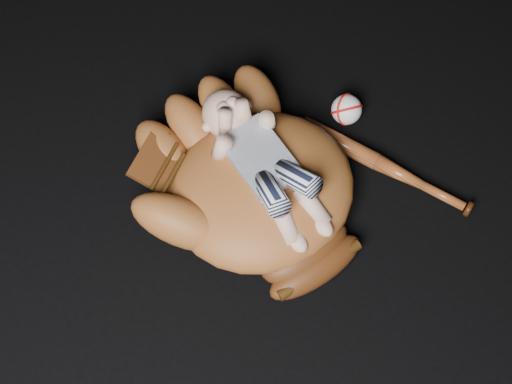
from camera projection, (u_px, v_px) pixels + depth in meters
baseball_glove at (262, 185)px, 1.40m from camera, size 0.50×0.56×0.17m
newborn_baby at (268, 168)px, 1.36m from camera, size 0.18×0.37×0.15m
baseball_bat at (386, 166)px, 1.50m from camera, size 0.21×0.37×0.04m
baseball at (347, 109)px, 1.54m from camera, size 0.07×0.07×0.07m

